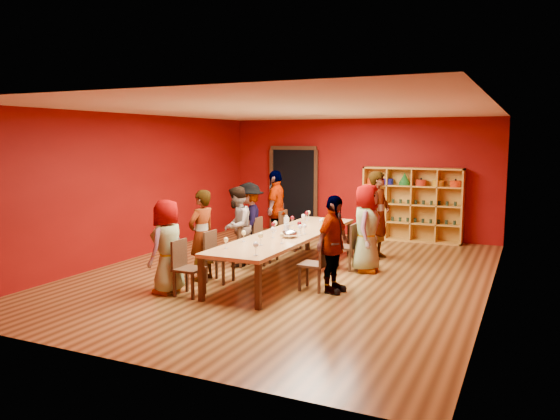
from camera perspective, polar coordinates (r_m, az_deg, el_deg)
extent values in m
cube|color=#583717|center=(10.22, 0.86, -6.69)|extent=(7.10, 9.10, 0.02)
cube|color=#690705|center=(14.18, 8.33, 3.37)|extent=(7.10, 0.02, 3.00)
cube|color=#690705|center=(6.15, -16.51, -2.03)|extent=(7.10, 0.02, 3.00)
cube|color=#690705|center=(11.83, -14.87, 2.41)|extent=(0.02, 9.10, 3.00)
cube|color=#690705|center=(9.12, 21.45, 0.74)|extent=(0.02, 9.10, 3.00)
cube|color=white|center=(9.93, 0.89, 10.48)|extent=(7.10, 9.10, 0.02)
cube|color=#B7844C|center=(10.07, 0.86, -2.65)|extent=(1.10, 4.50, 0.06)
cube|color=black|center=(8.51, -8.22, -7.19)|extent=(0.08, 0.08, 0.69)
cube|color=black|center=(12.29, 2.90, -2.60)|extent=(0.08, 0.08, 0.69)
cube|color=black|center=(8.03, -2.29, -8.00)|extent=(0.08, 0.08, 0.69)
cube|color=black|center=(11.96, 7.26, -2.93)|extent=(0.08, 0.08, 0.69)
cube|color=black|center=(14.77, 1.51, 2.04)|extent=(1.20, 0.14, 2.20)
cube|color=black|center=(14.64, 1.42, 6.50)|extent=(1.32, 0.06, 0.10)
cube|color=black|center=(14.97, -0.88, 2.12)|extent=(0.10, 0.06, 2.20)
cube|color=black|center=(14.46, 3.77, 1.91)|extent=(0.10, 0.06, 2.20)
cube|color=#C1872B|center=(13.96, 8.88, 0.82)|extent=(0.04, 0.40, 1.80)
cube|color=#C1872B|center=(13.50, 18.54, 0.31)|extent=(0.04, 0.40, 1.80)
cube|color=#C1872B|center=(13.61, 13.74, 4.25)|extent=(2.40, 0.40, 0.04)
cube|color=#C1872B|center=(13.81, 13.52, -3.06)|extent=(2.40, 0.40, 0.04)
cube|color=#C1872B|center=(13.87, 13.78, 0.65)|extent=(2.40, 0.02, 1.80)
cube|color=#C1872B|center=(13.74, 13.57, -1.29)|extent=(2.36, 0.38, 0.03)
cube|color=#C1872B|center=(13.68, 13.63, 0.57)|extent=(2.36, 0.38, 0.03)
cube|color=#C1872B|center=(13.64, 13.69, 2.45)|extent=(2.36, 0.38, 0.03)
cube|color=#C1872B|center=(13.81, 11.19, 0.70)|extent=(0.03, 0.38, 1.76)
cube|color=#C1872B|center=(13.68, 13.63, 0.57)|extent=(0.03, 0.38, 1.76)
cube|color=#C1872B|center=(13.58, 16.11, 0.44)|extent=(0.03, 0.38, 1.76)
cylinder|color=red|center=(13.86, 9.64, 3.00)|extent=(0.26, 0.26, 0.15)
sphere|color=black|center=(13.85, 9.65, 3.39)|extent=(0.05, 0.05, 0.05)
cylinder|color=navy|center=(13.76, 11.25, 2.93)|extent=(0.26, 0.26, 0.15)
sphere|color=black|center=(13.75, 11.26, 3.33)|extent=(0.05, 0.05, 0.05)
cylinder|color=#196725|center=(13.67, 12.87, 2.71)|extent=(0.26, 0.26, 0.08)
cone|color=#196725|center=(13.66, 12.89, 3.34)|extent=(0.24, 0.24, 0.22)
cylinder|color=#A02412|center=(13.59, 14.53, 2.79)|extent=(0.26, 0.26, 0.15)
sphere|color=black|center=(13.59, 14.54, 3.18)|extent=(0.05, 0.05, 0.05)
cylinder|color=#C89017|center=(13.53, 16.19, 2.71)|extent=(0.26, 0.26, 0.15)
sphere|color=black|center=(13.52, 16.21, 3.11)|extent=(0.05, 0.05, 0.05)
cylinder|color=red|center=(13.47, 17.87, 2.63)|extent=(0.26, 0.26, 0.15)
sphere|color=black|center=(13.47, 17.89, 3.03)|extent=(0.05, 0.05, 0.05)
cylinder|color=black|center=(13.96, 9.48, -0.78)|extent=(0.07, 0.07, 0.10)
cylinder|color=black|center=(13.92, 10.21, -0.83)|extent=(0.07, 0.07, 0.10)
cylinder|color=black|center=(13.87, 10.95, -0.87)|extent=(0.07, 0.07, 0.10)
cylinder|color=black|center=(13.83, 11.69, -0.91)|extent=(0.07, 0.07, 0.10)
cylinder|color=black|center=(13.79, 12.44, -0.96)|extent=(0.07, 0.07, 0.10)
cylinder|color=black|center=(13.75, 13.19, -1.00)|extent=(0.07, 0.07, 0.10)
cylinder|color=black|center=(13.71, 13.95, -1.05)|extent=(0.07, 0.07, 0.10)
cylinder|color=black|center=(13.68, 14.71, -1.09)|extent=(0.07, 0.07, 0.10)
cylinder|color=black|center=(13.65, 15.47, -1.14)|extent=(0.07, 0.07, 0.10)
cylinder|color=black|center=(13.62, 16.24, -1.18)|extent=(0.07, 0.07, 0.10)
cylinder|color=black|center=(13.60, 17.01, -1.23)|extent=(0.07, 0.07, 0.10)
cylinder|color=black|center=(13.57, 17.78, -1.27)|extent=(0.07, 0.07, 0.10)
cylinder|color=black|center=(13.91, 9.52, 1.05)|extent=(0.07, 0.07, 0.10)
cylinder|color=black|center=(13.86, 10.25, 1.02)|extent=(0.07, 0.07, 0.10)
cylinder|color=black|center=(13.81, 10.99, 0.98)|extent=(0.07, 0.07, 0.10)
cylinder|color=black|center=(13.77, 11.74, 0.94)|extent=(0.07, 0.07, 0.10)
cylinder|color=black|center=(13.73, 12.49, 0.90)|extent=(0.07, 0.07, 0.10)
cylinder|color=black|center=(13.69, 13.25, 0.86)|extent=(0.07, 0.07, 0.10)
cylinder|color=black|center=(13.66, 14.01, 0.82)|extent=(0.07, 0.07, 0.10)
cylinder|color=black|center=(13.62, 14.77, 0.78)|extent=(0.07, 0.07, 0.10)
cylinder|color=black|center=(13.59, 15.54, 0.74)|extent=(0.07, 0.07, 0.10)
cylinder|color=black|center=(13.57, 16.31, 0.70)|extent=(0.07, 0.07, 0.10)
cylinder|color=black|center=(13.54, 17.08, 0.66)|extent=(0.07, 0.07, 0.10)
cylinder|color=black|center=(13.52, 17.86, 0.62)|extent=(0.07, 0.07, 0.10)
cube|color=black|center=(8.82, -9.45, -6.12)|extent=(0.42, 0.42, 0.04)
cube|color=black|center=(8.87, -10.50, -4.48)|extent=(0.04, 0.40, 0.44)
cube|color=black|center=(8.83, -10.96, -7.64)|extent=(0.04, 0.04, 0.41)
cube|color=black|center=(8.64, -9.12, -7.93)|extent=(0.04, 0.04, 0.41)
cube|color=black|center=(9.10, -9.70, -7.16)|extent=(0.04, 0.04, 0.41)
cube|color=black|center=(8.92, -7.89, -7.43)|extent=(0.04, 0.04, 0.41)
imported|color=#141838|center=(8.99, -11.70, -3.76)|extent=(0.41, 0.75, 1.52)
cube|color=black|center=(9.57, -6.32, -4.99)|extent=(0.42, 0.42, 0.04)
cube|color=black|center=(9.62, -7.31, -3.48)|extent=(0.04, 0.40, 0.44)
cube|color=black|center=(9.57, -7.71, -6.40)|extent=(0.04, 0.04, 0.41)
cube|color=black|center=(9.40, -5.95, -6.63)|extent=(0.04, 0.04, 0.41)
cube|color=black|center=(9.85, -6.64, -5.98)|extent=(0.04, 0.04, 0.41)
cube|color=black|center=(9.68, -4.91, -6.20)|extent=(0.04, 0.04, 0.41)
imported|color=pink|center=(9.69, -8.18, -2.62)|extent=(0.53, 0.65, 1.61)
cube|color=black|center=(10.61, -2.91, -3.73)|extent=(0.42, 0.42, 0.04)
cube|color=black|center=(10.65, -3.83, -2.38)|extent=(0.04, 0.40, 0.44)
cube|color=black|center=(10.59, -4.15, -5.01)|extent=(0.04, 0.04, 0.41)
cube|color=black|center=(10.43, -2.51, -5.19)|extent=(0.04, 0.04, 0.41)
cube|color=black|center=(10.88, -3.28, -4.67)|extent=(0.04, 0.04, 0.41)
cube|color=black|center=(10.73, -1.67, -4.83)|extent=(0.04, 0.04, 0.41)
imported|color=#CE8A90|center=(10.71, -4.55, -1.73)|extent=(0.55, 0.83, 1.57)
cube|color=black|center=(11.13, -1.47, -3.20)|extent=(0.42, 0.42, 0.04)
cube|color=black|center=(11.18, -2.35, -1.91)|extent=(0.04, 0.40, 0.44)
cube|color=black|center=(11.10, -2.65, -4.42)|extent=(0.04, 0.04, 0.41)
cube|color=black|center=(10.95, -1.07, -4.57)|extent=(0.04, 0.04, 0.41)
cube|color=black|center=(11.40, -1.86, -4.10)|extent=(0.04, 0.04, 0.41)
cube|color=black|center=(11.25, -0.31, -4.25)|extent=(0.04, 0.04, 0.41)
imported|color=#C08087|center=(11.24, -3.23, -1.18)|extent=(0.81, 1.12, 1.60)
cube|color=black|center=(12.25, 1.13, -2.22)|extent=(0.42, 0.42, 0.04)
cube|color=black|center=(12.29, 0.32, -1.06)|extent=(0.04, 0.40, 0.44)
cube|color=black|center=(12.20, 0.07, -3.33)|extent=(0.04, 0.04, 0.41)
cube|color=black|center=(12.07, 1.54, -3.46)|extent=(0.04, 0.04, 0.41)
cube|color=black|center=(12.51, 0.73, -3.07)|extent=(0.04, 0.04, 0.41)
cube|color=black|center=(12.38, 2.17, -3.19)|extent=(0.04, 0.04, 0.41)
imported|color=#567CB1|center=(12.33, -0.43, 0.02)|extent=(0.64, 1.11, 1.79)
cube|color=black|center=(9.04, 3.49, -5.69)|extent=(0.42, 0.42, 0.04)
cube|color=black|center=(8.93, 4.64, -4.30)|extent=(0.04, 0.40, 0.44)
cube|color=black|center=(9.01, 2.06, -7.21)|extent=(0.04, 0.04, 0.41)
cube|color=black|center=(8.88, 4.10, -7.43)|extent=(0.04, 0.04, 0.41)
cube|color=black|center=(9.31, 2.88, -6.73)|extent=(0.04, 0.04, 0.41)
cube|color=black|center=(9.19, 4.86, -6.93)|extent=(0.04, 0.04, 0.41)
imported|color=pink|center=(8.85, 5.56, -3.59)|extent=(0.56, 0.99, 1.59)
cube|color=black|center=(10.53, 6.70, -3.86)|extent=(0.42, 0.42, 0.04)
cube|color=black|center=(10.43, 7.72, -2.65)|extent=(0.04, 0.40, 0.44)
cube|color=black|center=(10.47, 5.51, -5.17)|extent=(0.04, 0.04, 0.41)
cube|color=black|center=(10.37, 7.29, -5.32)|extent=(0.04, 0.04, 0.41)
cube|color=black|center=(10.78, 6.11, -4.81)|extent=(0.04, 0.04, 0.41)
cube|color=black|center=(10.68, 7.84, -4.95)|extent=(0.04, 0.04, 0.41)
imported|color=silver|center=(10.33, 9.02, -1.89)|extent=(0.51, 0.84, 1.65)
cube|color=black|center=(11.67, 8.58, -2.78)|extent=(0.42, 0.42, 0.04)
cube|color=black|center=(11.58, 9.51, -1.68)|extent=(0.04, 0.40, 0.44)
cube|color=black|center=(11.60, 7.52, -3.96)|extent=(0.04, 0.04, 0.41)
cube|color=black|center=(11.51, 9.13, -4.08)|extent=(0.04, 0.04, 0.41)
cube|color=black|center=(11.92, 8.01, -3.66)|extent=(0.04, 0.04, 0.41)
cube|color=black|center=(11.83, 9.58, -3.78)|extent=(0.04, 0.04, 0.41)
imported|color=#15173C|center=(11.51, 10.27, -0.53)|extent=(0.57, 0.72, 1.83)
cylinder|color=silver|center=(10.02, 2.60, -2.51)|extent=(0.06, 0.06, 0.01)
cylinder|color=silver|center=(10.01, 2.60, -2.20)|extent=(0.01, 0.01, 0.10)
ellipsoid|color=silver|center=(9.99, 2.60, -1.71)|extent=(0.08, 0.08, 0.09)
cylinder|color=silver|center=(9.65, -0.76, -2.89)|extent=(0.06, 0.06, 0.01)
cylinder|color=silver|center=(9.64, -0.76, -2.55)|extent=(0.01, 0.01, 0.11)
ellipsoid|color=silver|center=(9.62, -0.76, -2.04)|extent=(0.08, 0.08, 0.09)
cylinder|color=silver|center=(10.84, 0.77, -1.75)|extent=(0.07, 0.07, 0.01)
cylinder|color=silver|center=(10.83, 0.77, -1.43)|extent=(0.01, 0.01, 0.11)
ellipsoid|color=#CFC681|center=(10.81, 0.77, -0.94)|extent=(0.08, 0.08, 0.10)
cylinder|color=silver|center=(10.24, 2.03, -2.29)|extent=(0.07, 0.07, 0.01)
cylinder|color=silver|center=(10.23, 2.03, -1.95)|extent=(0.01, 0.01, 0.11)
ellipsoid|color=#43070C|center=(10.22, 2.03, -1.43)|extent=(0.08, 0.08, 0.10)
cylinder|color=silver|center=(11.68, 2.80, -1.09)|extent=(0.07, 0.07, 0.01)
cylinder|color=silver|center=(11.67, 2.80, -0.79)|extent=(0.01, 0.01, 0.12)
ellipsoid|color=#43070C|center=(11.66, 2.80, -0.33)|extent=(0.08, 0.08, 0.10)
cylinder|color=silver|center=(11.56, 5.57, -1.21)|extent=(0.07, 0.07, 0.01)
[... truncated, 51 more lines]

